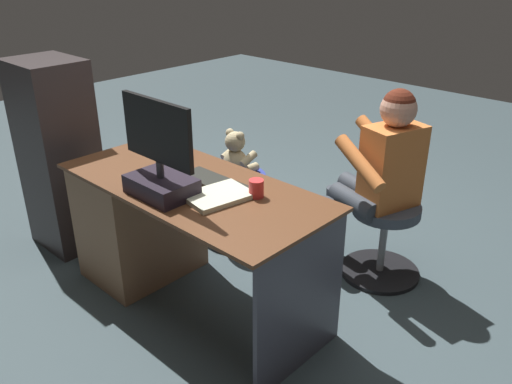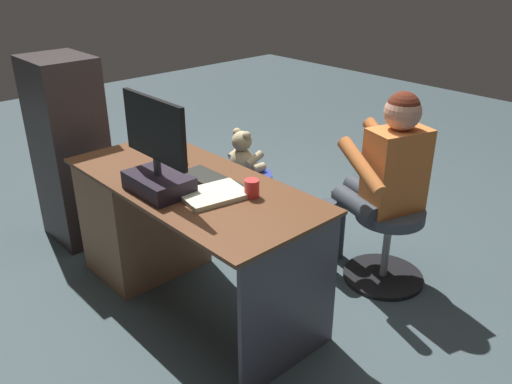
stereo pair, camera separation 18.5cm
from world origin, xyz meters
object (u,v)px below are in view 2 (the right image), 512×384
(teddy_bear, at_px, (243,155))
(tv_remote, at_px, (168,165))
(person, at_px, (381,171))
(keyboard, at_px, (215,182))
(office_chair_teddy, at_px, (242,201))
(visitor_chair, at_px, (387,239))
(computer_mouse, at_px, (180,162))
(monitor, at_px, (157,164))
(cup, at_px, (252,188))
(desk, at_px, (153,215))

(teddy_bear, bearing_deg, tv_remote, 99.50)
(person, bearing_deg, keyboard, 64.01)
(keyboard, xyz_separation_m, office_chair_teddy, (0.45, -0.57, -0.46))
(visitor_chair, bearing_deg, teddy_bear, 16.66)
(keyboard, xyz_separation_m, computer_mouse, (0.32, -0.02, 0.01))
(monitor, xyz_separation_m, keyboard, (-0.11, -0.25, -0.14))
(computer_mouse, bearing_deg, keyboard, 177.20)
(teddy_bear, bearing_deg, monitor, 112.16)
(office_chair_teddy, distance_m, visitor_chair, 0.98)
(office_chair_teddy, relative_size, teddy_bear, 1.56)
(cup, bearing_deg, visitor_chair, -106.60)
(tv_remote, xyz_separation_m, visitor_chair, (-0.83, -0.91, -0.46))
(teddy_bear, relative_size, person, 0.27)
(monitor, bearing_deg, teddy_bear, -67.84)
(keyboard, distance_m, teddy_bear, 0.75)
(monitor, height_order, keyboard, monitor)
(tv_remote, distance_m, visitor_chair, 1.31)
(desk, xyz_separation_m, office_chair_teddy, (-0.05, -0.65, -0.11))
(tv_remote, bearing_deg, teddy_bear, -80.24)
(desk, xyz_separation_m, tv_remote, (-0.16, -0.03, 0.35))
(keyboard, distance_m, tv_remote, 0.35)
(cup, distance_m, office_chair_teddy, 1.00)
(person, bearing_deg, cup, 77.95)
(visitor_chair, bearing_deg, office_chair_teddy, 17.29)
(keyboard, xyz_separation_m, person, (-0.41, -0.84, -0.06))
(office_chair_teddy, bearing_deg, person, -162.71)
(teddy_bear, bearing_deg, person, -163.39)
(monitor, height_order, visitor_chair, monitor)
(keyboard, distance_m, visitor_chair, 1.09)
(cup, distance_m, tv_remote, 0.59)
(monitor, xyz_separation_m, cup, (-0.34, -0.29, -0.10))
(desk, height_order, computer_mouse, computer_mouse)
(office_chair_teddy, distance_m, teddy_bear, 0.32)
(cup, bearing_deg, computer_mouse, 1.96)
(visitor_chair, distance_m, person, 0.41)
(desk, xyz_separation_m, keyboard, (-0.50, -0.08, 0.35))
(monitor, relative_size, person, 0.41)
(tv_remote, bearing_deg, monitor, 139.10)
(office_chair_teddy, xyz_separation_m, person, (-0.86, -0.27, 0.41))
(monitor, height_order, teddy_bear, monitor)
(office_chair_teddy, bearing_deg, keyboard, 128.05)
(keyboard, bearing_deg, tv_remote, 8.13)
(computer_mouse, height_order, cup, cup)
(visitor_chair, bearing_deg, person, 17.29)
(monitor, xyz_separation_m, person, (-0.52, -1.09, -0.19))
(cup, relative_size, person, 0.08)
(keyboard, distance_m, computer_mouse, 0.32)
(person, bearing_deg, visitor_chair, -162.71)
(monitor, relative_size, visitor_chair, 1.00)
(desk, bearing_deg, monitor, 155.63)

